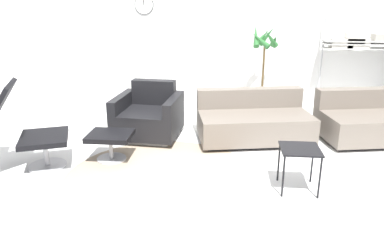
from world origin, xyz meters
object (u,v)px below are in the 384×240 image
at_px(armchair_red, 149,117).
at_px(potted_plant, 263,77).
at_px(shelf_unit, 358,43).
at_px(couch_low, 253,122).
at_px(lounge_chair, 5,115).
at_px(couch_second, 365,122).
at_px(side_table, 300,153).
at_px(ottoman, 110,140).

bearing_deg(armchair_red, potted_plant, -134.05).
bearing_deg(potted_plant, armchair_red, -138.99).
bearing_deg(potted_plant, shelf_unit, 8.82).
bearing_deg(couch_low, lounge_chair, 13.68).
bearing_deg(shelf_unit, couch_second, -100.32).
bearing_deg(armchair_red, couch_low, -174.97).
height_order(couch_low, shelf_unit, shelf_unit).
xyz_separation_m(lounge_chair, side_table, (3.21, -0.16, -0.27)).
bearing_deg(side_table, potted_plant, 92.59).
bearing_deg(side_table, armchair_red, 142.25).
distance_m(armchair_red, shelf_unit, 3.88).
relative_size(couch_second, side_table, 2.95).
bearing_deg(lounge_chair, potted_plant, 111.10).
xyz_separation_m(ottoman, side_table, (2.16, -0.56, 0.14)).
height_order(lounge_chair, side_table, lounge_chair).
xyz_separation_m(ottoman, couch_low, (1.79, 0.88, -0.01)).
height_order(ottoman, couch_second, couch_second).
relative_size(ottoman, shelf_unit, 0.33).
height_order(couch_second, potted_plant, potted_plant).
bearing_deg(shelf_unit, potted_plant, -171.18).
relative_size(armchair_red, side_table, 2.06).
bearing_deg(couch_second, potted_plant, -56.49).
distance_m(ottoman, side_table, 2.24).
distance_m(ottoman, couch_low, 1.99).
xyz_separation_m(armchair_red, side_table, (1.86, -1.44, 0.12)).
bearing_deg(shelf_unit, lounge_chair, -147.18).
xyz_separation_m(armchair_red, couch_second, (3.05, 0.13, -0.03)).
xyz_separation_m(couch_low, couch_second, (1.57, 0.13, 0.00)).
bearing_deg(couch_low, armchair_red, -10.51).
xyz_separation_m(potted_plant, shelf_unit, (1.62, 0.25, 0.57)).
bearing_deg(couch_second, couch_low, -5.81).
distance_m(couch_second, side_table, 1.98).
distance_m(couch_low, side_table, 1.50).
xyz_separation_m(lounge_chair, shelf_unit, (4.70, 3.03, 0.51)).
bearing_deg(side_table, couch_low, 104.47).
bearing_deg(shelf_unit, couch_low, -136.74).
distance_m(lounge_chair, potted_plant, 4.15).
height_order(couch_low, side_table, couch_low).
height_order(armchair_red, couch_second, armchair_red).
bearing_deg(side_table, ottoman, 165.39).
bearing_deg(couch_low, potted_plant, -109.67).
bearing_deg(lounge_chair, couch_low, 93.32).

